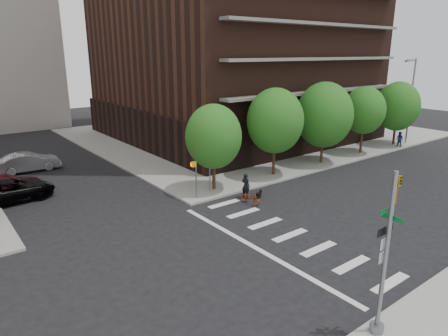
{
  "coord_description": "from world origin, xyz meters",
  "views": [
    {
      "loc": [
        -12.17,
        -13.75,
        9.77
      ],
      "look_at": [
        3.0,
        6.0,
        2.5
      ],
      "focal_mm": 32.0,
      "sensor_mm": 36.0,
      "label": 1
    }
  ],
  "objects_px": {
    "traffic_signal": "(384,268)",
    "parked_car_silver": "(29,162)",
    "parked_car_black": "(10,191)",
    "scooter": "(250,198)",
    "dog_walker": "(246,186)",
    "parked_car_maroon": "(6,184)",
    "pedestrian_far": "(400,139)"
  },
  "relations": [
    {
      "from": "traffic_signal",
      "to": "parked_car_silver",
      "type": "height_order",
      "value": "traffic_signal"
    },
    {
      "from": "parked_car_black",
      "to": "scooter",
      "type": "xyz_separation_m",
      "value": [
        12.59,
        -10.19,
        -0.36
      ]
    },
    {
      "from": "traffic_signal",
      "to": "dog_walker",
      "type": "relative_size",
      "value": 3.39
    },
    {
      "from": "traffic_signal",
      "to": "dog_walker",
      "type": "height_order",
      "value": "traffic_signal"
    },
    {
      "from": "traffic_signal",
      "to": "parked_car_black",
      "type": "height_order",
      "value": "traffic_signal"
    },
    {
      "from": "parked_car_maroon",
      "to": "pedestrian_far",
      "type": "height_order",
      "value": "pedestrian_far"
    },
    {
      "from": "parked_car_black",
      "to": "dog_walker",
      "type": "distance_m",
      "value": 15.97
    },
    {
      "from": "parked_car_maroon",
      "to": "parked_car_silver",
      "type": "relative_size",
      "value": 0.99
    },
    {
      "from": "scooter",
      "to": "parked_car_black",
      "type": "bearing_deg",
      "value": 134.8
    },
    {
      "from": "dog_walker",
      "to": "parked_car_maroon",
      "type": "bearing_deg",
      "value": 36.54
    },
    {
      "from": "parked_car_maroon",
      "to": "scooter",
      "type": "distance_m",
      "value": 17.38
    },
    {
      "from": "traffic_signal",
      "to": "dog_walker",
      "type": "xyz_separation_m",
      "value": [
        5.36,
        13.49,
        -1.81
      ]
    },
    {
      "from": "parked_car_silver",
      "to": "parked_car_maroon",
      "type": "bearing_deg",
      "value": 154.98
    },
    {
      "from": "parked_car_silver",
      "to": "scooter",
      "type": "distance_m",
      "value": 19.76
    },
    {
      "from": "traffic_signal",
      "to": "scooter",
      "type": "bearing_deg",
      "value": 68.65
    },
    {
      "from": "traffic_signal",
      "to": "parked_car_maroon",
      "type": "distance_m",
      "value": 25.74
    },
    {
      "from": "parked_car_maroon",
      "to": "dog_walker",
      "type": "height_order",
      "value": "dog_walker"
    },
    {
      "from": "parked_car_black",
      "to": "parked_car_silver",
      "type": "relative_size",
      "value": 1.15
    },
    {
      "from": "scooter",
      "to": "pedestrian_far",
      "type": "bearing_deg",
      "value": 0.1
    },
    {
      "from": "traffic_signal",
      "to": "pedestrian_far",
      "type": "bearing_deg",
      "value": 28.29
    },
    {
      "from": "parked_car_black",
      "to": "scooter",
      "type": "relative_size",
      "value": 3.5
    },
    {
      "from": "parked_car_maroon",
      "to": "pedestrian_far",
      "type": "relative_size",
      "value": 3.05
    },
    {
      "from": "parked_car_black",
      "to": "dog_walker",
      "type": "xyz_separation_m",
      "value": [
        13.1,
        -9.13,
        0.09
      ]
    },
    {
      "from": "parked_car_black",
      "to": "parked_car_maroon",
      "type": "xyz_separation_m",
      "value": [
        0.07,
        1.86,
        -0.08
      ]
    },
    {
      "from": "scooter",
      "to": "dog_walker",
      "type": "xyz_separation_m",
      "value": [
        0.5,
        1.05,
        0.46
      ]
    },
    {
      "from": "traffic_signal",
      "to": "pedestrian_far",
      "type": "relative_size",
      "value": 3.72
    },
    {
      "from": "parked_car_maroon",
      "to": "scooter",
      "type": "bearing_deg",
      "value": -138.86
    },
    {
      "from": "parked_car_silver",
      "to": "scooter",
      "type": "xyz_separation_m",
      "value": [
        9.89,
        -17.1,
        -0.39
      ]
    },
    {
      "from": "parked_car_black",
      "to": "pedestrian_far",
      "type": "height_order",
      "value": "pedestrian_far"
    },
    {
      "from": "parked_car_maroon",
      "to": "dog_walker",
      "type": "relative_size",
      "value": 2.78
    },
    {
      "from": "parked_car_maroon",
      "to": "scooter",
      "type": "height_order",
      "value": "parked_car_maroon"
    },
    {
      "from": "parked_car_black",
      "to": "pedestrian_far",
      "type": "distance_m",
      "value": 36.4
    }
  ]
}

